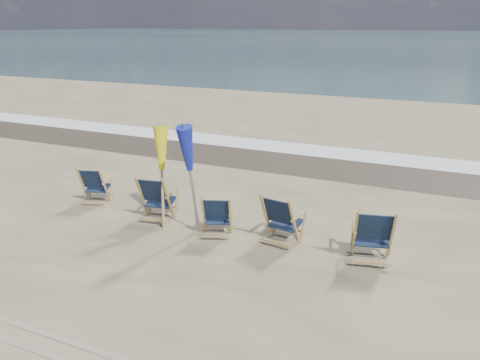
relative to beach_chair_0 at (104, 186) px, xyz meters
The scene contains 10 objects.
ocean 126.22m from the beach_chair_0, 88.58° to the left, with size 400.00×400.00×0.00m, color #335155.
surf_foam 7.21m from the beach_chair_0, 64.24° to the left, with size 200.00×1.40×0.01m, color silver.
wet_sand_strip 5.90m from the beach_chair_0, 57.88° to the left, with size 200.00×2.60×0.00m, color #42362A.
beach_chair_0 is the anchor object (origin of this frame).
beach_chair_1 1.87m from the beach_chair_0, ahead, with size 0.66×0.74×1.03m, color #111D34, non-canonical shape.
beach_chair_2 3.32m from the beach_chair_0, ahead, with size 0.57×0.64×0.89m, color #111D34, non-canonical shape.
beach_chair_3 4.52m from the beach_chair_0, ahead, with size 0.65×0.73×1.01m, color #111D34, non-canonical shape.
beach_chair_4 6.19m from the beach_chair_0, ahead, with size 0.68×0.77×1.06m, color #111D34, non-canonical shape.
umbrella_yellow 2.12m from the beach_chair_0, 12.40° to the right, with size 0.30×0.30×2.01m.
umbrella_blue 2.93m from the beach_chair_0, 12.96° to the right, with size 0.30×0.30×2.22m.
Camera 1 is at (3.58, -5.91, 3.90)m, focal length 35.00 mm.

